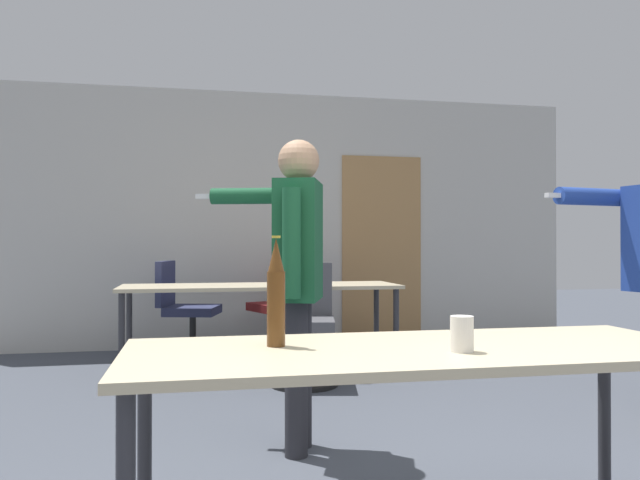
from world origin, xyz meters
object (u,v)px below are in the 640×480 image
office_chair_far_left (185,314)px  beer_bottle (276,294)px  office_chair_side_rolled (304,327)px  drink_cup (462,334)px  person_far_watching (296,261)px  office_chair_mid_tucked (283,309)px

office_chair_far_left → beer_bottle: beer_bottle is taller
office_chair_side_rolled → drink_cup: office_chair_side_rolled is taller
office_chair_far_left → drink_cup: 4.24m
office_chair_side_rolled → office_chair_far_left: 1.52m
office_chair_far_left → drink_cup: bearing=27.3°
person_far_watching → beer_bottle: 1.16m
drink_cup → office_chair_far_left: bearing=102.6°
beer_bottle → office_chair_side_rolled: bearing=78.0°
office_chair_far_left → beer_bottle: size_ratio=2.49×
office_chair_mid_tucked → beer_bottle: 4.20m
office_chair_side_rolled → person_far_watching: bearing=89.8°
office_chair_mid_tucked → drink_cup: size_ratio=8.05×
beer_bottle → drink_cup: bearing=-21.9°
office_chair_mid_tucked → office_chair_side_rolled: bearing=156.5°
office_chair_mid_tucked → office_chair_far_left: office_chair_far_left is taller
office_chair_side_rolled → beer_bottle: beer_bottle is taller
office_chair_side_rolled → drink_cup: size_ratio=8.17×
office_chair_mid_tucked → drink_cup: bearing=157.5°
person_far_watching → drink_cup: (0.31, -1.35, -0.20)m
office_chair_mid_tucked → beer_bottle: (-0.61, -4.13, 0.48)m
person_far_watching → office_chair_mid_tucked: bearing=11.0°
person_far_watching → office_chair_mid_tucked: person_far_watching is taller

